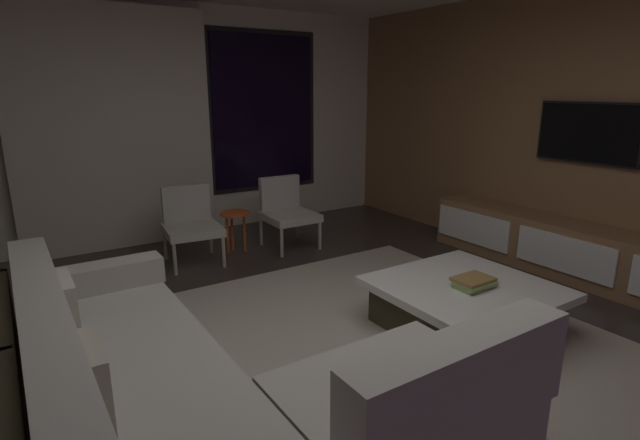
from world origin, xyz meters
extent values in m
plane|color=#332B26|center=(0.00, 0.00, 0.00)|extent=(9.20, 9.20, 0.00)
cube|color=silver|center=(0.00, 3.66, 1.35)|extent=(6.60, 0.12, 2.70)
cube|color=black|center=(1.30, 3.60, 1.45)|extent=(1.52, 0.02, 2.02)
cube|color=black|center=(1.30, 3.58, 1.45)|extent=(1.40, 0.03, 1.90)
cube|color=beige|center=(-0.55, 3.48, 1.30)|extent=(2.10, 0.12, 2.60)
cube|color=#8E6642|center=(3.06, 0.00, 1.35)|extent=(0.12, 7.80, 2.70)
cube|color=#ADA391|center=(0.35, -0.10, 0.01)|extent=(3.20, 3.80, 0.01)
cube|color=gray|center=(-1.22, 0.03, 0.09)|extent=(0.90, 2.50, 0.18)
cube|color=#B2ADA3|center=(-1.22, 0.03, 0.30)|extent=(0.86, 2.42, 0.24)
cube|color=#B2ADA3|center=(-1.57, 0.03, 0.62)|extent=(0.20, 2.50, 0.40)
cube|color=#B2ADA3|center=(-1.22, 1.18, 0.51)|extent=(0.90, 0.20, 0.18)
cube|color=#B2ADA3|center=(-0.24, -0.77, 0.30)|extent=(1.07, 0.86, 0.24)
cube|color=#B2ADA3|center=(-0.24, -1.12, 0.62)|extent=(1.10, 0.20, 0.40)
cube|color=beige|center=(-1.45, 0.58, 0.58)|extent=(0.10, 0.36, 0.36)
cube|color=#B2A893|center=(-1.45, -0.27, 0.58)|extent=(0.10, 0.36, 0.36)
cube|color=#322D1C|center=(1.09, -0.02, 0.15)|extent=(1.00, 1.00, 0.30)
cube|color=white|center=(1.09, -0.02, 0.33)|extent=(1.16, 1.16, 0.06)
cube|color=#A6C372|center=(1.07, -0.09, 0.37)|extent=(0.22, 0.16, 0.03)
cube|color=#82A05A|center=(1.09, -0.10, 0.40)|extent=(0.28, 0.19, 0.02)
cube|color=olive|center=(1.09, -0.08, 0.42)|extent=(0.28, 0.21, 0.03)
cylinder|color=#B2ADA0|center=(1.23, 2.15, 0.18)|extent=(0.04, 0.04, 0.36)
cylinder|color=#B2ADA0|center=(0.75, 2.15, 0.18)|extent=(0.04, 0.04, 0.36)
cylinder|color=#B2ADA0|center=(1.24, 2.65, 0.18)|extent=(0.04, 0.04, 0.36)
cylinder|color=#B2ADA0|center=(0.76, 2.65, 0.18)|extent=(0.04, 0.04, 0.36)
cube|color=#B2ADA3|center=(0.99, 2.40, 0.36)|extent=(0.55, 0.57, 0.08)
cube|color=#B2ADA3|center=(1.00, 2.64, 0.59)|extent=(0.49, 0.09, 0.38)
cylinder|color=#B2ADA0|center=(0.11, 2.20, 0.18)|extent=(0.04, 0.04, 0.36)
cylinder|color=#B2ADA0|center=(-0.37, 2.25, 0.18)|extent=(0.04, 0.04, 0.36)
cylinder|color=#B2ADA0|center=(0.17, 2.70, 0.18)|extent=(0.04, 0.04, 0.36)
cylinder|color=#B2ADA0|center=(-0.31, 2.75, 0.18)|extent=(0.04, 0.04, 0.36)
cube|color=#B2ADA3|center=(-0.10, 2.48, 0.36)|extent=(0.60, 0.62, 0.08)
cube|color=#B2ADA3|center=(-0.07, 2.71, 0.59)|extent=(0.49, 0.13, 0.38)
cylinder|color=#BF4C1E|center=(0.30, 2.55, 0.23)|extent=(0.03, 0.03, 0.46)
cylinder|color=#BF4C1E|center=(0.50, 2.55, 0.23)|extent=(0.03, 0.03, 0.46)
cylinder|color=#BF4C1E|center=(0.40, 2.65, 0.23)|extent=(0.03, 0.03, 0.46)
cylinder|color=#BF4C1E|center=(0.40, 2.55, 0.45)|extent=(0.32, 0.32, 0.02)
cube|color=#8E6642|center=(2.78, 0.10, 0.26)|extent=(0.44, 3.10, 0.52)
cube|color=white|center=(2.55, 0.10, 0.29)|extent=(0.02, 0.93, 0.33)
cube|color=white|center=(2.55, 1.15, 0.29)|extent=(0.02, 0.93, 0.33)
cube|color=tan|center=(2.74, -0.49, 0.11)|extent=(0.03, 0.04, 0.17)
cube|color=black|center=(2.95, 0.25, 1.35)|extent=(0.04, 0.97, 0.56)
cube|color=black|center=(2.95, 0.25, 1.35)|extent=(0.05, 0.93, 0.52)
camera|label=1|loc=(-1.63, -2.24, 1.75)|focal=27.60mm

